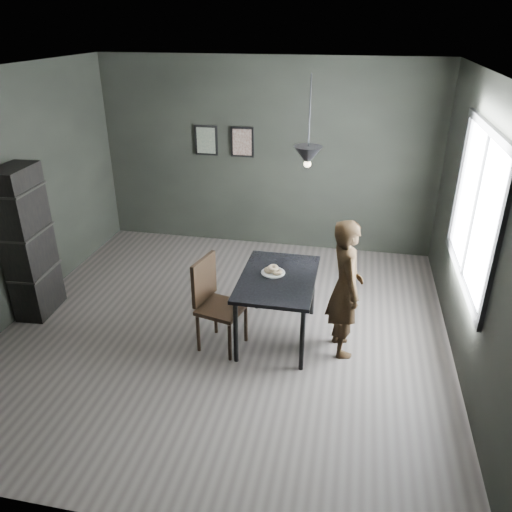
% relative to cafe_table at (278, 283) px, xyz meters
% --- Properties ---
extents(ground, '(5.00, 5.00, 0.00)m').
position_rel_cafe_table_xyz_m(ground, '(-0.60, 0.00, -0.67)').
color(ground, '#3C3734').
rests_on(ground, ground).
extents(back_wall, '(5.00, 0.10, 2.80)m').
position_rel_cafe_table_xyz_m(back_wall, '(-0.60, 2.50, 0.73)').
color(back_wall, black).
rests_on(back_wall, ground).
extents(ceiling, '(5.00, 5.00, 0.02)m').
position_rel_cafe_table_xyz_m(ceiling, '(-0.60, 0.00, 2.13)').
color(ceiling, silver).
rests_on(ceiling, ground).
extents(window_assembly, '(0.04, 1.96, 1.56)m').
position_rel_cafe_table_xyz_m(window_assembly, '(1.87, 0.20, 0.93)').
color(window_assembly, white).
rests_on(window_assembly, ground).
extents(cafe_table, '(0.80, 1.20, 0.75)m').
position_rel_cafe_table_xyz_m(cafe_table, '(0.00, 0.00, 0.00)').
color(cafe_table, black).
rests_on(cafe_table, ground).
extents(white_plate, '(0.23, 0.23, 0.01)m').
position_rel_cafe_table_xyz_m(white_plate, '(-0.06, 0.06, 0.08)').
color(white_plate, silver).
rests_on(white_plate, cafe_table).
extents(donut_pile, '(0.21, 0.14, 0.09)m').
position_rel_cafe_table_xyz_m(donut_pile, '(-0.06, 0.06, 0.12)').
color(donut_pile, beige).
rests_on(donut_pile, white_plate).
extents(woman, '(0.50, 0.63, 1.50)m').
position_rel_cafe_table_xyz_m(woman, '(0.72, -0.11, 0.08)').
color(woman, black).
rests_on(woman, ground).
extents(wood_chair, '(0.53, 0.53, 1.02)m').
position_rel_cafe_table_xyz_m(wood_chair, '(-0.64, -0.29, -0.09)').
color(wood_chair, black).
rests_on(wood_chair, ground).
extents(shelf_unit, '(0.38, 0.62, 1.80)m').
position_rel_cafe_table_xyz_m(shelf_unit, '(-2.92, -0.04, 0.23)').
color(shelf_unit, black).
rests_on(shelf_unit, ground).
extents(pendant_lamp, '(0.28, 0.28, 0.86)m').
position_rel_cafe_table_xyz_m(pendant_lamp, '(0.25, 0.10, 1.38)').
color(pendant_lamp, black).
rests_on(pendant_lamp, ground).
extents(framed_print_left, '(0.34, 0.04, 0.44)m').
position_rel_cafe_table_xyz_m(framed_print_left, '(-1.50, 2.47, 0.93)').
color(framed_print_left, black).
rests_on(framed_print_left, ground).
extents(framed_print_right, '(0.34, 0.04, 0.44)m').
position_rel_cafe_table_xyz_m(framed_print_right, '(-0.95, 2.47, 0.93)').
color(framed_print_right, black).
rests_on(framed_print_right, ground).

